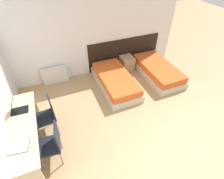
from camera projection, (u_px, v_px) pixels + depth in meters
name	position (u px, v px, depth m)	size (l,w,h in m)	color
ground_plane	(153.00, 178.00, 3.25)	(20.00, 20.00, 0.00)	tan
wall_back	(90.00, 33.00, 5.01)	(5.73, 0.05, 2.70)	white
headboard_panel	(124.00, 53.00, 5.86)	(2.49, 0.03, 0.99)	black
bed_near_window	(115.00, 81.00, 5.17)	(0.93, 1.88, 0.41)	beige
bed_near_door	(157.00, 71.00, 5.58)	(0.93, 1.88, 0.41)	beige
nightstand	(127.00, 63.00, 5.86)	(0.40, 0.44, 0.45)	tan
radiator	(55.00, 75.00, 5.29)	(0.75, 0.12, 0.52)	silver
desk	(22.00, 132.00, 3.31)	(0.59, 1.88, 0.78)	#C6B28E
chair_near_laptop	(47.00, 115.00, 3.77)	(0.46, 0.46, 0.92)	black
chair_near_notebook	(52.00, 143.00, 3.24)	(0.47, 0.47, 0.92)	black
laptop	(17.00, 109.00, 3.44)	(0.34, 0.23, 0.32)	black
open_notebook	(19.00, 147.00, 2.87)	(0.36, 0.29, 0.02)	#236B3D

